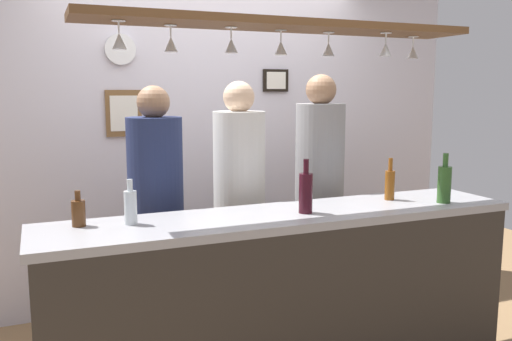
{
  "coord_description": "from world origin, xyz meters",
  "views": [
    {
      "loc": [
        -1.26,
        -2.95,
        1.67
      ],
      "look_at": [
        0.0,
        0.1,
        1.18
      ],
      "focal_mm": 37.45,
      "sensor_mm": 36.0,
      "label": 1
    }
  ],
  "objects_px": {
    "picture_frame_upper_small": "(276,80)",
    "wall_clock": "(120,49)",
    "bottle_beer_amber_tall": "(390,184)",
    "bottle_soda_clear": "(131,206)",
    "person_left_navy_shirt": "(156,196)",
    "bottle_champagne_green": "(444,183)",
    "person_middle_white_patterned_shirt": "(239,186)",
    "person_right_grey_shirt": "(319,176)",
    "bottle_wine_dark_red": "(306,192)",
    "bottle_beer_brown_stubby": "(78,212)",
    "picture_frame_caricature": "(124,113)"
  },
  "relations": [
    {
      "from": "person_left_navy_shirt",
      "to": "bottle_beer_amber_tall",
      "type": "distance_m",
      "value": 1.45
    },
    {
      "from": "bottle_soda_clear",
      "to": "picture_frame_upper_small",
      "type": "height_order",
      "value": "picture_frame_upper_small"
    },
    {
      "from": "bottle_champagne_green",
      "to": "bottle_wine_dark_red",
      "type": "relative_size",
      "value": 1.0
    },
    {
      "from": "bottle_beer_brown_stubby",
      "to": "bottle_wine_dark_red",
      "type": "bearing_deg",
      "value": -8.22
    },
    {
      "from": "picture_frame_caricature",
      "to": "person_left_navy_shirt",
      "type": "bearing_deg",
      "value": -85.51
    },
    {
      "from": "bottle_soda_clear",
      "to": "bottle_beer_brown_stubby",
      "type": "bearing_deg",
      "value": 166.9
    },
    {
      "from": "person_middle_white_patterned_shirt",
      "to": "person_right_grey_shirt",
      "type": "relative_size",
      "value": 0.97
    },
    {
      "from": "bottle_beer_amber_tall",
      "to": "wall_clock",
      "type": "height_order",
      "value": "wall_clock"
    },
    {
      "from": "person_middle_white_patterned_shirt",
      "to": "wall_clock",
      "type": "height_order",
      "value": "wall_clock"
    },
    {
      "from": "bottle_soda_clear",
      "to": "bottle_champagne_green",
      "type": "bearing_deg",
      "value": -5.88
    },
    {
      "from": "bottle_soda_clear",
      "to": "wall_clock",
      "type": "relative_size",
      "value": 1.05
    },
    {
      "from": "person_right_grey_shirt",
      "to": "bottle_wine_dark_red",
      "type": "height_order",
      "value": "person_right_grey_shirt"
    },
    {
      "from": "person_middle_white_patterned_shirt",
      "to": "bottle_wine_dark_red",
      "type": "relative_size",
      "value": 5.77
    },
    {
      "from": "bottle_wine_dark_red",
      "to": "picture_frame_caricature",
      "type": "distance_m",
      "value": 1.68
    },
    {
      "from": "person_left_navy_shirt",
      "to": "person_right_grey_shirt",
      "type": "distance_m",
      "value": 1.15
    },
    {
      "from": "bottle_champagne_green",
      "to": "bottle_beer_amber_tall",
      "type": "distance_m",
      "value": 0.32
    },
    {
      "from": "bottle_champagne_green",
      "to": "person_left_navy_shirt",
      "type": "bearing_deg",
      "value": 154.57
    },
    {
      "from": "bottle_soda_clear",
      "to": "bottle_beer_brown_stubby",
      "type": "distance_m",
      "value": 0.25
    },
    {
      "from": "person_middle_white_patterned_shirt",
      "to": "wall_clock",
      "type": "xyz_separation_m",
      "value": [
        -0.62,
        0.77,
        0.92
      ]
    },
    {
      "from": "person_right_grey_shirt",
      "to": "bottle_champagne_green",
      "type": "distance_m",
      "value": 0.87
    },
    {
      "from": "person_middle_white_patterned_shirt",
      "to": "bottle_champagne_green",
      "type": "height_order",
      "value": "person_middle_white_patterned_shirt"
    },
    {
      "from": "person_right_grey_shirt",
      "to": "bottle_soda_clear",
      "type": "relative_size",
      "value": 7.74
    },
    {
      "from": "picture_frame_caricature",
      "to": "wall_clock",
      "type": "relative_size",
      "value": 1.55
    },
    {
      "from": "person_left_navy_shirt",
      "to": "bottle_champagne_green",
      "type": "xyz_separation_m",
      "value": [
        1.58,
        -0.75,
        0.09
      ]
    },
    {
      "from": "bottle_soda_clear",
      "to": "bottle_beer_amber_tall",
      "type": "relative_size",
      "value": 0.88
    },
    {
      "from": "person_middle_white_patterned_shirt",
      "to": "bottle_beer_amber_tall",
      "type": "relative_size",
      "value": 6.66
    },
    {
      "from": "person_left_navy_shirt",
      "to": "person_right_grey_shirt",
      "type": "height_order",
      "value": "person_right_grey_shirt"
    },
    {
      "from": "picture_frame_caricature",
      "to": "bottle_beer_brown_stubby",
      "type": "bearing_deg",
      "value": -108.63
    },
    {
      "from": "person_left_navy_shirt",
      "to": "person_right_grey_shirt",
      "type": "bearing_deg",
      "value": 0.0
    },
    {
      "from": "person_right_grey_shirt",
      "to": "wall_clock",
      "type": "height_order",
      "value": "wall_clock"
    },
    {
      "from": "bottle_beer_amber_tall",
      "to": "person_middle_white_patterned_shirt",
      "type": "bearing_deg",
      "value": 144.66
    },
    {
      "from": "person_right_grey_shirt",
      "to": "person_left_navy_shirt",
      "type": "bearing_deg",
      "value": -180.0
    },
    {
      "from": "person_middle_white_patterned_shirt",
      "to": "person_right_grey_shirt",
      "type": "xyz_separation_m",
      "value": [
        0.6,
        -0.0,
        0.03
      ]
    },
    {
      "from": "bottle_wine_dark_red",
      "to": "wall_clock",
      "type": "xyz_separation_m",
      "value": [
        -0.76,
        1.44,
        0.84
      ]
    },
    {
      "from": "bottle_beer_brown_stubby",
      "to": "person_middle_white_patterned_shirt",
      "type": "bearing_deg",
      "value": 25.91
    },
    {
      "from": "bottle_champagne_green",
      "to": "person_right_grey_shirt",
      "type": "bearing_deg",
      "value": 119.83
    },
    {
      "from": "bottle_beer_amber_tall",
      "to": "bottle_wine_dark_red",
      "type": "height_order",
      "value": "bottle_wine_dark_red"
    },
    {
      "from": "bottle_champagne_green",
      "to": "bottle_beer_brown_stubby",
      "type": "distance_m",
      "value": 2.09
    },
    {
      "from": "bottle_beer_brown_stubby",
      "to": "wall_clock",
      "type": "xyz_separation_m",
      "value": [
        0.42,
        1.27,
        0.89
      ]
    },
    {
      "from": "picture_frame_upper_small",
      "to": "wall_clock",
      "type": "relative_size",
      "value": 1.0
    },
    {
      "from": "bottle_wine_dark_red",
      "to": "bottle_beer_brown_stubby",
      "type": "bearing_deg",
      "value": 171.78
    },
    {
      "from": "picture_frame_upper_small",
      "to": "wall_clock",
      "type": "xyz_separation_m",
      "value": [
        -1.23,
        -0.01,
        0.21
      ]
    },
    {
      "from": "bottle_champagne_green",
      "to": "person_middle_white_patterned_shirt",
      "type": "bearing_deg",
      "value": 143.86
    },
    {
      "from": "bottle_soda_clear",
      "to": "bottle_wine_dark_red",
      "type": "height_order",
      "value": "bottle_wine_dark_red"
    },
    {
      "from": "picture_frame_upper_small",
      "to": "bottle_soda_clear",
      "type": "bearing_deg",
      "value": -136.5
    },
    {
      "from": "bottle_beer_amber_tall",
      "to": "person_right_grey_shirt",
      "type": "bearing_deg",
      "value": 108.28
    },
    {
      "from": "bottle_soda_clear",
      "to": "picture_frame_upper_small",
      "type": "bearing_deg",
      "value": 43.5
    },
    {
      "from": "bottle_champagne_green",
      "to": "picture_frame_upper_small",
      "type": "relative_size",
      "value": 1.36
    },
    {
      "from": "person_right_grey_shirt",
      "to": "picture_frame_caricature",
      "type": "height_order",
      "value": "person_right_grey_shirt"
    },
    {
      "from": "bottle_beer_brown_stubby",
      "to": "person_left_navy_shirt",
      "type": "bearing_deg",
      "value": 45.85
    }
  ]
}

